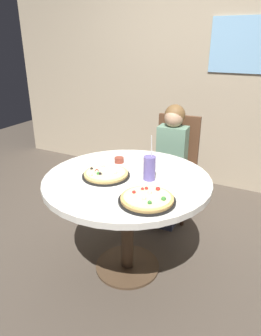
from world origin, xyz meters
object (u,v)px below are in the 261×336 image
pizza_cheese (147,199)px  soda_cup (149,168)px  pizza_veggie (106,174)px  dining_table (127,192)px  diner_child (169,171)px  sauce_bowl (119,160)px  chair_wooden (175,160)px

pizza_cheese → soda_cup: bearing=111.9°
pizza_veggie → pizza_cheese: bearing=-25.6°
dining_table → pizza_cheese: (0.26, -0.24, 0.13)m
diner_child → sauce_bowl: 0.69m
soda_cup → dining_table: bearing=-163.8°
chair_wooden → soda_cup: (0.15, -0.95, 0.30)m
chair_wooden → sauce_bowl: bearing=-102.6°
diner_child → pizza_veggie: bearing=-99.2°
dining_table → diner_child: size_ratio=1.04×
dining_table → sauce_bowl: bearing=130.4°
sauce_bowl → soda_cup: bearing=-27.7°
pizza_cheese → chair_wooden: bearing=102.1°
dining_table → diner_child: (0.00, 0.81, -0.16)m
chair_wooden → sauce_bowl: size_ratio=13.57×
dining_table → soda_cup: (0.14, 0.04, 0.19)m
diner_child → soda_cup: (0.14, -0.76, 0.35)m
pizza_veggie → pizza_cheese: pizza_cheese is taller
chair_wooden → sauce_bowl: 0.83m
chair_wooden → diner_child: (0.01, -0.18, -0.05)m
dining_table → diner_child: 0.82m
pizza_veggie → soda_cup: (0.28, 0.09, 0.06)m
dining_table → pizza_veggie: size_ratio=3.47×
chair_wooden → pizza_cheese: 1.28m
pizza_veggie → chair_wooden: bearing=82.9°
chair_wooden → soda_cup: 1.00m
pizza_veggie → sauce_bowl: bearing=99.7°
chair_wooden → soda_cup: bearing=-81.0°
soda_cup → sauce_bowl: 0.37m
sauce_bowl → pizza_cheese: bearing=-45.9°
pizza_veggie → soda_cup: soda_cup is taller
diner_child → pizza_cheese: diner_child is taller
diner_child → sauce_bowl: (-0.18, -0.60, 0.29)m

